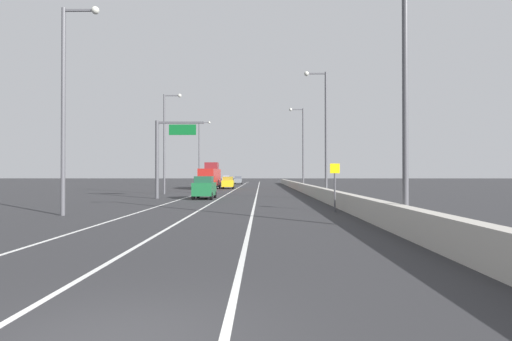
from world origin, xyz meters
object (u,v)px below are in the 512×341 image
object	(u,v)px
lamp_post_right_third	(302,144)
lamp_post_left_mid	(166,137)
lamp_post_right_near	(400,68)
car_silver_0	(226,179)
lamp_post_left_far	(200,150)
car_green_4	(204,188)
car_gray_3	(238,180)
box_truck	(210,177)
car_white_1	(213,182)
lamp_post_left_near	(67,97)
car_yellow_2	(228,183)
lamp_post_right_second	(324,127)
overhead_sign_gantry	(165,149)
speed_advisory_sign	(335,183)

from	to	relation	value
lamp_post_right_third	lamp_post_left_mid	distance (m)	19.89
lamp_post_right_near	car_silver_0	world-z (taller)	lamp_post_right_near
lamp_post_left_far	car_green_4	xyz separation A→B (m)	(5.51, -33.55, -5.63)
car_gray_3	car_green_4	bearing A→B (deg)	-89.82
lamp_post_right_third	box_truck	world-z (taller)	lamp_post_right_third
box_truck	lamp_post_right_near	bearing A→B (deg)	-73.70
lamp_post_left_mid	car_white_1	size ratio (longest dim) A/B	2.68
lamp_post_left_near	car_yellow_2	bearing A→B (deg)	82.47
lamp_post_left_near	car_yellow_2	world-z (taller)	lamp_post_left_near
lamp_post_left_far	lamp_post_right_second	bearing A→B (deg)	-64.27
box_truck	lamp_post_right_second	bearing A→B (deg)	-62.76
lamp_post_right_near	lamp_post_left_far	distance (m)	57.41
lamp_post_right_third	lamp_post_left_mid	size ratio (longest dim) A/B	1.00
car_yellow_2	car_gray_3	distance (m)	31.25
overhead_sign_gantry	car_white_1	distance (m)	34.48
lamp_post_right_near	lamp_post_right_third	distance (m)	40.80
lamp_post_right_near	overhead_sign_gantry	bearing A→B (deg)	124.48
lamp_post_left_far	car_white_1	bearing A→B (deg)	26.70
lamp_post_right_near	lamp_post_right_third	world-z (taller)	same
lamp_post_right_second	car_white_1	distance (m)	38.91
lamp_post_left_mid	car_green_4	xyz separation A→B (m)	(5.82, -9.07, -5.63)
car_yellow_2	lamp_post_right_third	bearing A→B (deg)	-33.68
overhead_sign_gantry	lamp_post_left_near	xyz separation A→B (m)	(-1.71, -15.78, 1.97)
lamp_post_right_near	lamp_post_left_far	bearing A→B (deg)	106.79
speed_advisory_sign	box_truck	world-z (taller)	box_truck
lamp_post_right_third	speed_advisory_sign	bearing A→B (deg)	-92.15
lamp_post_left_far	car_green_4	bearing A→B (deg)	-80.67
overhead_sign_gantry	car_green_4	distance (m)	5.35
lamp_post_right_second	box_truck	bearing A→B (deg)	117.24
overhead_sign_gantry	lamp_post_right_near	xyz separation A→B (m)	(14.96, -21.78, 1.97)
speed_advisory_sign	lamp_post_right_third	xyz separation A→B (m)	(1.21, 32.28, 4.94)
speed_advisory_sign	lamp_post_right_third	world-z (taller)	lamp_post_right_third
lamp_post_left_mid	car_white_1	distance (m)	26.33
car_white_1	car_green_4	distance (m)	34.81
lamp_post_left_near	car_green_4	size ratio (longest dim) A/B	2.93
car_yellow_2	box_truck	distance (m)	3.08
car_silver_0	box_truck	distance (m)	35.60
lamp_post_right_near	lamp_post_right_second	world-z (taller)	same
lamp_post_right_near	lamp_post_left_near	xyz separation A→B (m)	(-16.67, 6.00, 0.00)
car_gray_3	car_silver_0	bearing A→B (deg)	130.71
overhead_sign_gantry	lamp_post_right_second	bearing A→B (deg)	-5.25
lamp_post_right_near	car_green_4	bearing A→B (deg)	117.35
speed_advisory_sign	lamp_post_left_mid	distance (m)	27.50
overhead_sign_gantry	car_silver_0	size ratio (longest dim) A/B	1.56
lamp_post_right_third	lamp_post_left_near	bearing A→B (deg)	-115.74
lamp_post_right_third	car_white_1	distance (m)	21.82
lamp_post_left_near	lamp_post_left_far	world-z (taller)	same
lamp_post_right_near	lamp_post_right_second	size ratio (longest dim) A/B	1.00
speed_advisory_sign	car_yellow_2	world-z (taller)	speed_advisory_sign
lamp_post_right_near	box_truck	size ratio (longest dim) A/B	1.28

